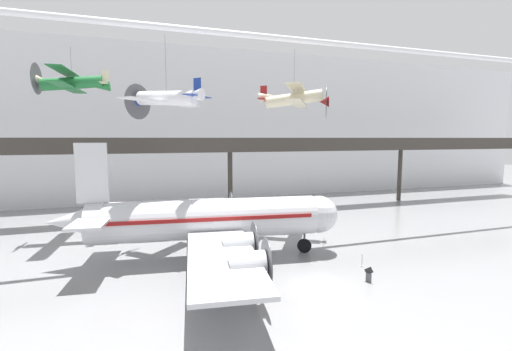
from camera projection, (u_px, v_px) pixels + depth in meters
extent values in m
plane|color=gray|center=(320.00, 288.00, 24.78)|extent=(260.00, 260.00, 0.00)
cube|color=silver|center=(214.00, 125.00, 60.80)|extent=(140.00, 3.00, 26.18)
cube|color=#38332D|center=(231.00, 149.00, 48.71)|extent=(110.00, 3.20, 0.90)
cube|color=#38332D|center=(234.00, 142.00, 47.14)|extent=(110.00, 0.12, 1.10)
cylinder|color=#38332D|center=(230.00, 182.00, 50.15)|extent=(0.70, 0.70, 8.86)
cylinder|color=#38332D|center=(400.00, 175.00, 59.40)|extent=(0.70, 0.70, 8.86)
cylinder|color=silver|center=(266.00, 37.00, 33.59)|extent=(120.00, 0.60, 0.60)
cylinder|color=silver|center=(206.00, 219.00, 30.34)|extent=(19.96, 5.95, 3.56)
sphere|color=silver|center=(319.00, 214.00, 32.32)|extent=(3.49, 3.49, 3.49)
cone|color=silver|center=(76.00, 222.00, 28.30)|extent=(5.00, 3.82, 3.28)
cube|color=maroon|center=(206.00, 215.00, 30.30)|extent=(18.61, 5.85, 0.32)
cube|color=silver|center=(209.00, 209.00, 38.44)|extent=(6.08, 13.05, 0.28)
cube|color=silver|center=(223.00, 259.00, 22.67)|extent=(6.08, 13.05, 0.28)
cylinder|color=silver|center=(224.00, 214.00, 35.99)|extent=(2.48, 1.98, 1.71)
cylinder|color=#4C4C51|center=(236.00, 213.00, 36.22)|extent=(0.46, 3.23, 3.25)
cylinder|color=silver|center=(220.00, 206.00, 40.16)|extent=(2.48, 1.98, 1.71)
cylinder|color=#4C4C51|center=(231.00, 205.00, 40.40)|extent=(0.46, 3.23, 3.25)
cylinder|color=silver|center=(238.00, 244.00, 25.63)|extent=(2.48, 1.98, 1.71)
cylinder|color=#4C4C51|center=(254.00, 243.00, 25.87)|extent=(0.46, 3.23, 3.25)
cylinder|color=silver|center=(247.00, 265.00, 21.45)|extent=(2.48, 1.98, 1.71)
cylinder|color=#4C4C51|center=(266.00, 263.00, 21.69)|extent=(0.46, 3.23, 3.25)
cube|color=silver|center=(92.00, 173.00, 28.13)|extent=(2.52, 0.51, 4.99)
cube|color=silver|center=(99.00, 215.00, 28.58)|extent=(3.63, 9.50, 0.20)
cylinder|color=#4C4C51|center=(304.00, 239.00, 32.32)|extent=(0.20, 0.20, 1.21)
cylinder|color=black|center=(304.00, 246.00, 32.38)|extent=(1.34, 0.54, 1.30)
cylinder|color=#4C4C51|center=(208.00, 236.00, 33.43)|extent=(0.20, 0.20, 1.21)
cylinder|color=black|center=(208.00, 242.00, 33.49)|extent=(1.34, 0.54, 1.30)
cylinder|color=#4C4C51|center=(211.00, 256.00, 27.86)|extent=(0.20, 0.20, 1.21)
cylinder|color=black|center=(212.00, 263.00, 27.92)|extent=(1.34, 0.54, 1.30)
cylinder|color=silver|center=(167.00, 98.00, 32.13)|extent=(5.60, 5.43, 1.63)
cone|color=navy|center=(140.00, 101.00, 33.60)|extent=(1.60, 1.60, 1.20)
cylinder|color=#4C4C51|center=(138.00, 102.00, 33.70)|extent=(2.42, 2.53, 3.46)
cone|color=silver|center=(194.00, 95.00, 30.76)|extent=(2.06, 2.04, 1.21)
cube|color=silver|center=(163.00, 103.00, 32.34)|extent=(7.83, 8.09, 0.10)
cube|color=navy|center=(197.00, 87.00, 30.52)|extent=(0.61, 0.58, 1.59)
cube|color=navy|center=(197.00, 96.00, 30.61)|extent=(2.95, 3.04, 0.06)
cylinder|color=slate|center=(166.00, 62.00, 31.78)|extent=(0.04, 0.04, 5.19)
cylinder|color=beige|center=(294.00, 99.00, 37.74)|extent=(6.13, 4.36, 2.00)
cone|color=maroon|center=(324.00, 102.00, 37.06)|extent=(1.49, 1.53, 1.17)
cylinder|color=#4C4C51|center=(326.00, 102.00, 37.01)|extent=(1.75, 2.92, 3.37)
cone|color=beige|center=(267.00, 97.00, 38.37)|extent=(2.10, 1.86, 1.29)
cube|color=beige|center=(298.00, 89.00, 37.54)|extent=(6.13, 8.92, 0.10)
cube|color=beige|center=(297.00, 104.00, 37.71)|extent=(6.13, 8.92, 0.10)
cube|color=maroon|center=(264.00, 93.00, 38.40)|extent=(0.69, 0.44, 1.56)
cube|color=maroon|center=(264.00, 100.00, 38.49)|extent=(2.37, 3.29, 0.06)
cylinder|color=slate|center=(294.00, 71.00, 37.41)|extent=(0.04, 0.04, 4.65)
cylinder|color=#1E6B33|center=(72.00, 83.00, 36.36)|extent=(6.18, 1.73, 1.82)
cone|color=beige|center=(39.00, 79.00, 35.61)|extent=(1.08, 1.20, 1.12)
cylinder|color=#4C4C51|center=(37.00, 79.00, 35.55)|extent=(0.30, 3.23, 3.24)
cone|color=#1E6B33|center=(102.00, 87.00, 37.06)|extent=(1.79, 1.19, 1.21)
cube|color=#1E6B33|center=(68.00, 73.00, 36.17)|extent=(2.19, 9.17, 0.10)
cube|color=#1E6B33|center=(69.00, 88.00, 36.33)|extent=(2.19, 9.17, 0.10)
cube|color=beige|center=(105.00, 77.00, 37.03)|extent=(0.74, 0.12, 1.49)
cube|color=beige|center=(105.00, 84.00, 37.11)|extent=(0.99, 3.29, 0.06)
cylinder|color=slate|center=(71.00, 62.00, 36.12)|extent=(0.04, 0.04, 3.15)
cylinder|color=#B2B5BA|center=(362.00, 266.00, 28.95)|extent=(0.36, 0.36, 0.04)
cylinder|color=#B2B5BA|center=(362.00, 260.00, 28.90)|extent=(0.07, 0.07, 0.95)
sphere|color=#B2B5BA|center=(362.00, 254.00, 28.84)|extent=(0.10, 0.10, 0.10)
cube|color=#4C4C51|center=(369.00, 278.00, 25.72)|extent=(0.31, 0.43, 0.70)
cube|color=#232326|center=(369.00, 271.00, 25.66)|extent=(0.35, 0.73, 0.73)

